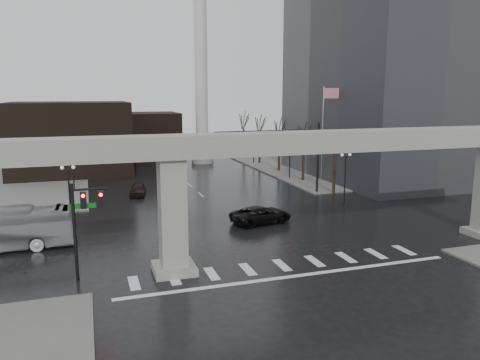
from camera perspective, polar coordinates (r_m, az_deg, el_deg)
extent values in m
plane|color=black|center=(32.39, 4.42, -9.70)|extent=(160.00, 160.00, 0.00)
cube|color=slate|center=(75.17, 12.26, 1.78)|extent=(28.00, 36.00, 0.15)
cube|color=#999690|center=(30.57, 4.63, 4.51)|extent=(48.00, 2.20, 1.40)
cube|color=#999690|center=(29.42, -8.21, -4.43)|extent=(1.60, 1.60, 7.30)
cube|color=#999690|center=(30.46, -8.04, -10.62)|extent=(2.60, 2.60, 0.50)
cube|color=#5A5A5E|center=(67.81, 19.01, 18.30)|extent=(22.00, 26.00, 42.00)
cube|color=black|center=(70.34, -19.96, 4.85)|extent=(16.00, 14.00, 10.00)
cube|color=black|center=(80.95, -11.18, 5.23)|extent=(10.00, 10.00, 8.00)
cylinder|color=silver|center=(76.23, -4.76, 13.35)|extent=(2.00, 2.00, 30.00)
cylinder|color=#999690|center=(76.87, -4.60, 2.57)|extent=(3.60, 3.60, 1.20)
cylinder|color=black|center=(53.37, 9.47, 2.64)|extent=(0.24, 0.24, 8.00)
cylinder|color=black|center=(50.54, 3.50, 5.98)|extent=(12.00, 0.18, 0.18)
cube|color=black|center=(51.77, 6.60, 5.32)|extent=(0.35, 0.30, 1.00)
cube|color=black|center=(50.41, 2.96, 5.23)|extent=(0.35, 0.30, 1.00)
cube|color=black|center=(49.27, -0.85, 5.12)|extent=(0.35, 0.30, 1.00)
sphere|color=#FF0C05|center=(51.58, 6.69, 5.63)|extent=(0.20, 0.20, 0.20)
cube|color=#0D5D12|center=(52.38, 8.10, 5.83)|extent=(1.80, 0.05, 0.35)
cube|color=#0D5D12|center=(49.85, 1.35, 5.70)|extent=(1.80, 0.05, 0.35)
cylinder|color=black|center=(29.70, -19.50, -6.09)|extent=(0.20, 0.20, 6.00)
cylinder|color=black|center=(29.07, -17.84, -1.06)|extent=(2.00, 0.14, 0.14)
cube|color=black|center=(29.21, -18.56, -2.36)|extent=(0.35, 0.30, 1.00)
cube|color=black|center=(29.21, -16.60, -2.24)|extent=(0.35, 0.30, 1.00)
cube|color=#0D5D12|center=(29.29, -18.71, -3.03)|extent=(1.60, 0.05, 0.30)
cylinder|color=silver|center=(56.98, 10.01, 5.14)|extent=(0.12, 0.12, 12.00)
cube|color=red|center=(57.22, 11.08, 10.35)|extent=(2.00, 0.03, 1.20)
cylinder|color=black|center=(49.83, 12.67, 0.11)|extent=(0.14, 0.14, 4.80)
cube|color=black|center=(49.47, 12.78, 2.79)|extent=(0.90, 0.06, 0.06)
sphere|color=silver|center=(49.21, 12.34, 3.00)|extent=(0.32, 0.32, 0.32)
sphere|color=silver|center=(49.67, 13.24, 3.03)|extent=(0.32, 0.32, 0.32)
cylinder|color=black|center=(62.09, 6.08, 2.33)|extent=(0.14, 0.14, 4.80)
cube|color=black|center=(61.80, 6.12, 4.49)|extent=(0.90, 0.06, 0.06)
sphere|color=silver|center=(61.60, 5.74, 4.66)|extent=(0.32, 0.32, 0.32)
sphere|color=silver|center=(61.97, 6.51, 4.68)|extent=(0.32, 0.32, 0.32)
cylinder|color=black|center=(74.97, 1.69, 3.79)|extent=(0.14, 0.14, 4.80)
cube|color=black|center=(74.73, 1.70, 5.58)|extent=(0.90, 0.06, 0.06)
sphere|color=silver|center=(74.56, 1.38, 5.72)|extent=(0.32, 0.32, 0.32)
sphere|color=silver|center=(74.87, 2.03, 5.74)|extent=(0.32, 0.32, 0.32)
cylinder|color=black|center=(42.97, -20.05, -1.92)|extent=(0.14, 0.14, 4.80)
cube|color=black|center=(42.56, -20.25, 1.17)|extent=(0.90, 0.06, 0.06)
sphere|color=silver|center=(42.55, -20.87, 1.40)|extent=(0.32, 0.32, 0.32)
sphere|color=silver|center=(42.51, -19.66, 1.47)|extent=(0.32, 0.32, 0.32)
cylinder|color=black|center=(56.74, -19.66, 1.00)|extent=(0.14, 0.14, 4.80)
cube|color=black|center=(56.43, -19.81, 3.35)|extent=(0.90, 0.06, 0.06)
sphere|color=silver|center=(56.42, -20.28, 3.53)|extent=(0.32, 0.32, 0.32)
sphere|color=silver|center=(56.39, -19.36, 3.58)|extent=(0.32, 0.32, 0.32)
cylinder|color=black|center=(70.60, -19.42, 2.77)|extent=(0.14, 0.14, 4.80)
cube|color=black|center=(70.35, -19.54, 4.67)|extent=(0.90, 0.06, 0.06)
sphere|color=silver|center=(70.34, -19.91, 4.81)|extent=(0.32, 0.32, 0.32)
sphere|color=silver|center=(70.32, -19.18, 4.85)|extent=(0.32, 0.32, 0.32)
cylinder|color=black|center=(53.75, 11.41, 0.77)|extent=(0.34, 0.34, 4.55)
cylinder|color=black|center=(53.25, 11.56, 4.74)|extent=(0.12, 1.52, 2.98)
cylinder|color=black|center=(53.74, 11.88, 4.52)|extent=(0.83, 1.14, 2.51)
cylinder|color=black|center=(60.73, 7.71, 2.04)|extent=(0.34, 0.34, 4.66)
cylinder|color=black|center=(60.29, 7.80, 5.64)|extent=(0.12, 1.55, 3.05)
cylinder|color=black|center=(60.76, 8.12, 5.44)|extent=(0.85, 1.16, 2.57)
cylinder|color=black|center=(67.94, 4.78, 3.04)|extent=(0.34, 0.34, 4.76)
cylinder|color=black|center=(67.54, 4.83, 6.33)|extent=(0.12, 1.59, 3.11)
cylinder|color=black|center=(67.99, 5.14, 6.14)|extent=(0.86, 1.18, 2.62)
cylinder|color=black|center=(75.31, 2.41, 3.84)|extent=(0.34, 0.34, 4.87)
cylinder|color=black|center=(74.95, 2.44, 6.87)|extent=(0.12, 1.62, 3.18)
cylinder|color=black|center=(75.38, 2.73, 6.70)|extent=(0.88, 1.20, 2.68)
cylinder|color=black|center=(82.79, 0.47, 4.49)|extent=(0.34, 0.34, 4.97)
cylinder|color=black|center=(82.47, 0.47, 7.31)|extent=(0.12, 1.65, 3.25)
cylinder|color=black|center=(82.88, 0.74, 7.15)|extent=(0.89, 1.23, 2.74)
imported|color=black|center=(40.94, 2.61, -4.24)|extent=(5.82, 3.44, 1.52)
imported|color=black|center=(53.14, -12.36, -1.13)|extent=(2.32, 4.22, 1.36)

